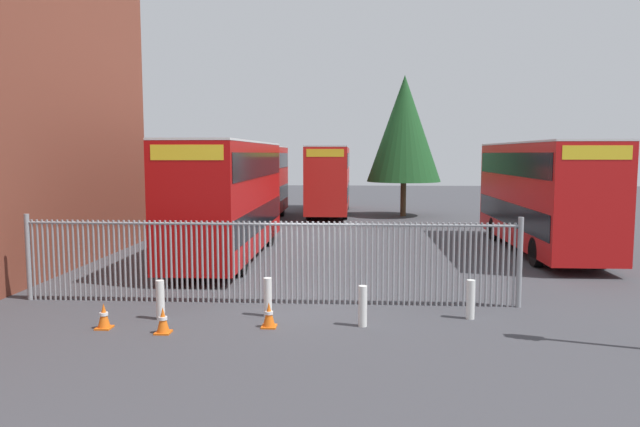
% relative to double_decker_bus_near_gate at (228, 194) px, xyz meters
% --- Properties ---
extents(ground_plane, '(100.00, 100.00, 0.00)m').
position_rel_double_decker_bus_near_gate_xyz_m(ground_plane, '(3.65, 1.24, -2.42)').
color(ground_plane, '#3D3D42').
extents(palisade_fence, '(13.22, 0.14, 2.35)m').
position_rel_double_decker_bus_near_gate_xyz_m(palisade_fence, '(2.51, -6.76, -1.24)').
color(palisade_fence, gray).
rests_on(palisade_fence, ground).
extents(double_decker_bus_near_gate, '(2.54, 10.81, 4.42)m').
position_rel_double_decker_bus_near_gate_xyz_m(double_decker_bus_near_gate, '(0.00, 0.00, 0.00)').
color(double_decker_bus_near_gate, '#B70C0C').
rests_on(double_decker_bus_near_gate, ground).
extents(double_decker_bus_behind_fence_left, '(2.54, 10.81, 4.42)m').
position_rel_double_decker_bus_near_gate_xyz_m(double_decker_bus_behind_fence_left, '(12.28, 2.18, 0.00)').
color(double_decker_bus_behind_fence_left, red).
rests_on(double_decker_bus_behind_fence_left, ground).
extents(double_decker_bus_behind_fence_right, '(2.54, 10.81, 4.42)m').
position_rel_double_decker_bus_near_gate_xyz_m(double_decker_bus_behind_fence_right, '(-0.97, 11.89, 0.00)').
color(double_decker_bus_behind_fence_right, red).
rests_on(double_decker_bus_behind_fence_right, ground).
extents(double_decker_bus_far_back, '(2.54, 10.81, 4.42)m').
position_rel_double_decker_bus_near_gate_xyz_m(double_decker_bus_far_back, '(3.09, 16.69, 0.00)').
color(double_decker_bus_far_back, red).
rests_on(double_decker_bus_far_back, ground).
extents(bollard_near_left, '(0.20, 0.20, 0.95)m').
position_rel_double_decker_bus_near_gate_xyz_m(bollard_near_left, '(0.16, -8.43, -1.95)').
color(bollard_near_left, silver).
rests_on(bollard_near_left, ground).
extents(bollard_center_front, '(0.20, 0.20, 0.95)m').
position_rel_double_decker_bus_near_gate_xyz_m(bollard_center_front, '(2.69, -8.00, -1.95)').
color(bollard_center_front, silver).
rests_on(bollard_center_front, ground).
extents(bollard_near_right, '(0.20, 0.20, 0.95)m').
position_rel_double_decker_bus_near_gate_xyz_m(bollard_near_right, '(5.00, -8.72, -1.95)').
color(bollard_near_right, silver).
rests_on(bollard_near_right, ground).
extents(bollard_far_right, '(0.20, 0.20, 0.95)m').
position_rel_double_decker_bus_near_gate_xyz_m(bollard_far_right, '(7.59, -7.95, -1.95)').
color(bollard_far_right, silver).
rests_on(bollard_far_right, ground).
extents(traffic_cone_by_gate, '(0.34, 0.34, 0.59)m').
position_rel_double_decker_bus_near_gate_xyz_m(traffic_cone_by_gate, '(2.85, -8.93, -2.13)').
color(traffic_cone_by_gate, orange).
rests_on(traffic_cone_by_gate, ground).
extents(traffic_cone_mid_forecourt, '(0.34, 0.34, 0.59)m').
position_rel_double_decker_bus_near_gate_xyz_m(traffic_cone_mid_forecourt, '(-0.88, -9.26, -2.13)').
color(traffic_cone_mid_forecourt, orange).
rests_on(traffic_cone_mid_forecourt, ground).
extents(traffic_cone_near_kerb, '(0.34, 0.34, 0.59)m').
position_rel_double_decker_bus_near_gate_xyz_m(traffic_cone_near_kerb, '(0.58, -9.52, -2.13)').
color(traffic_cone_near_kerb, orange).
rests_on(traffic_cone_near_kerb, ground).
extents(tree_tall_back, '(4.65, 4.65, 8.84)m').
position_rel_double_decker_bus_near_gate_xyz_m(tree_tall_back, '(7.86, 15.50, 3.09)').
color(tree_tall_back, '#4C3823').
rests_on(tree_tall_back, ground).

